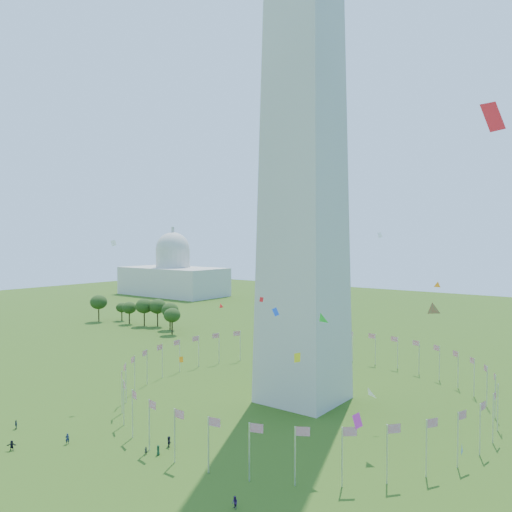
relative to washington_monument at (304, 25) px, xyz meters
The scene contains 7 objects.
ground 98.18m from the washington_monument, 90.00° to the right, with size 600.00×600.00×0.00m, color #2A4A11.
washington_monument is the anchor object (origin of this frame).
flag_ring 80.00m from the washington_monument, 96.12° to the left, with size 80.24×80.24×9.00m.
capitol_building 230.40m from the washington_monument, 144.16° to the left, with size 70.00×35.00×46.00m, color beige, non-canonical shape.
crowd 96.47m from the washington_monument, 87.18° to the right, with size 91.15×72.19×1.94m.
kites_aloft 70.29m from the washington_monument, 50.50° to the right, with size 94.48×68.39×41.73m.
tree_line_west 137.51m from the washington_monument, 158.78° to the left, with size 55.33×15.63×11.58m.
Camera 1 is at (59.41, -46.31, 36.85)m, focal length 35.00 mm.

